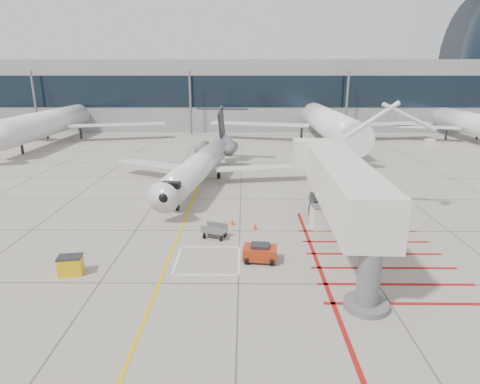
{
  "coord_description": "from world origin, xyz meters",
  "views": [
    {
      "loc": [
        0.3,
        -24.48,
        11.63
      ],
      "look_at": [
        0.0,
        6.0,
        2.5
      ],
      "focal_mm": 30.0,
      "sensor_mm": 36.0,
      "label": 1
    }
  ],
  "objects_px": {
    "jet_bridge": "(344,195)",
    "pushback_tug": "(260,252)",
    "spill_bin": "(71,265)",
    "regional_jet": "(196,155)"
  },
  "relations": [
    {
      "from": "regional_jet",
      "to": "pushback_tug",
      "type": "relative_size",
      "value": 13.1
    },
    {
      "from": "pushback_tug",
      "to": "spill_bin",
      "type": "relative_size",
      "value": 1.57
    },
    {
      "from": "regional_jet",
      "to": "pushback_tug",
      "type": "xyz_separation_m",
      "value": [
        5.9,
        -16.22,
        -3.02
      ]
    },
    {
      "from": "jet_bridge",
      "to": "spill_bin",
      "type": "relative_size",
      "value": 14.75
    },
    {
      "from": "regional_jet",
      "to": "jet_bridge",
      "type": "height_order",
      "value": "jet_bridge"
    },
    {
      "from": "jet_bridge",
      "to": "pushback_tug",
      "type": "bearing_deg",
      "value": -162.15
    },
    {
      "from": "regional_jet",
      "to": "pushback_tug",
      "type": "bearing_deg",
      "value": -61.71
    },
    {
      "from": "pushback_tug",
      "to": "spill_bin",
      "type": "height_order",
      "value": "pushback_tug"
    },
    {
      "from": "jet_bridge",
      "to": "pushback_tug",
      "type": "height_order",
      "value": "jet_bridge"
    },
    {
      "from": "regional_jet",
      "to": "spill_bin",
      "type": "height_order",
      "value": "regional_jet"
    }
  ]
}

